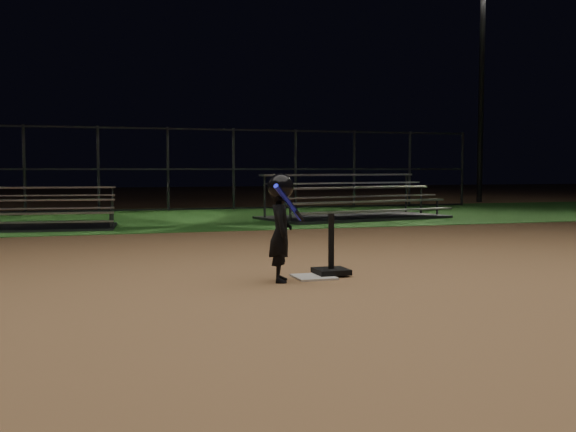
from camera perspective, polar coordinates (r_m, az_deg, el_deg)
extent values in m
plane|color=#9A6E45|center=(7.80, 2.20, -5.26)|extent=(80.00, 80.00, 0.00)
cube|color=#22561C|center=(17.49, -8.83, -0.14)|extent=(60.00, 8.00, 0.01)
cube|color=beige|center=(7.80, 2.20, -5.17)|extent=(0.45, 0.45, 0.02)
cube|color=black|center=(7.97, 3.67, -4.68)|extent=(0.38, 0.38, 0.06)
cylinder|color=black|center=(7.92, 3.68, -2.14)|extent=(0.07, 0.07, 0.65)
imported|color=black|center=(7.47, -0.63, -1.48)|extent=(0.35, 0.45, 1.08)
sphere|color=black|center=(7.44, -0.64, 2.50)|extent=(0.29, 0.29, 0.29)
cylinder|color=#1A1EDD|center=(7.32, 0.08, 1.12)|extent=(0.47, 0.43, 0.43)
cylinder|color=black|center=(7.49, 0.97, 0.02)|extent=(0.16, 0.15, 0.14)
cube|color=#B0B1B5|center=(14.58, -21.53, 0.19)|extent=(3.57, 0.56, 0.04)
cube|color=#B0B1B5|center=(14.34, -21.68, -0.52)|extent=(3.57, 0.56, 0.03)
cube|color=#B0B1B5|center=(15.05, -21.24, 1.26)|extent=(3.57, 0.56, 0.04)
cube|color=#B0B1B5|center=(14.81, -21.38, 0.59)|extent=(3.57, 0.56, 0.03)
cube|color=#B0B1B5|center=(15.52, -20.97, 2.26)|extent=(3.57, 0.56, 0.04)
cube|color=#B0B1B5|center=(15.28, -21.10, 1.63)|extent=(3.57, 0.56, 0.03)
cube|color=#38383D|center=(15.08, -21.18, -0.94)|extent=(3.71, 2.07, 0.05)
cube|color=#B8B8BD|center=(16.57, 6.83, 1.22)|extent=(4.55, 1.24, 0.05)
cube|color=#B8B8BD|center=(16.33, 7.49, 0.45)|extent=(4.55, 1.24, 0.03)
cube|color=#B8B8BD|center=(17.07, 5.58, 2.39)|extent=(4.55, 1.24, 0.05)
cube|color=#B8B8BD|center=(16.82, 6.21, 1.66)|extent=(4.55, 1.24, 0.03)
cube|color=#B8B8BD|center=(17.59, 4.41, 3.49)|extent=(4.55, 1.24, 0.05)
cube|color=#B8B8BD|center=(17.33, 5.00, 2.80)|extent=(4.55, 1.24, 0.03)
cube|color=#38383D|center=(17.11, 5.57, -0.11)|extent=(4.96, 3.15, 0.07)
cube|color=#38383D|center=(20.45, -10.08, 0.56)|extent=(20.00, 0.05, 0.05)
cube|color=#38383D|center=(20.42, -10.12, 3.92)|extent=(20.00, 0.05, 0.05)
cube|color=#38383D|center=(20.45, -10.16, 7.29)|extent=(20.00, 0.05, 0.05)
cylinder|color=#38383D|center=(20.42, -10.12, 3.92)|extent=(0.08, 0.08, 2.50)
cylinder|color=#38383D|center=(21.63, 3.17, 3.98)|extent=(0.08, 0.08, 2.50)
cylinder|color=#38383D|center=(23.84, 14.52, 3.86)|extent=(0.08, 0.08, 2.50)
cylinder|color=#2D2D30|center=(26.75, 16.03, 9.74)|extent=(0.20, 0.20, 8.00)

